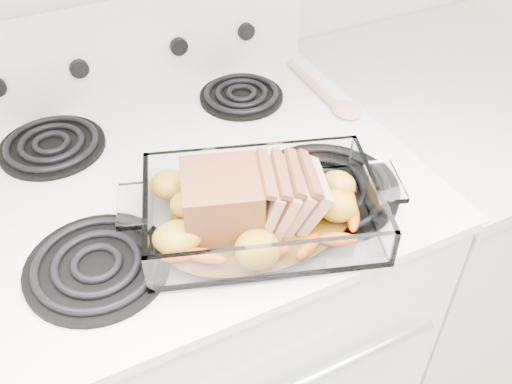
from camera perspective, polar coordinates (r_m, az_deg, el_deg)
name	(u,v)px	position (r m, az deg, el deg)	size (l,w,h in m)	color
electric_range	(199,323)	(1.34, -5.71, -12.89)	(0.78, 0.70, 1.12)	white
counter_right	(430,235)	(1.60, 17.02, -4.09)	(0.58, 0.68, 0.93)	beige
baking_dish	(262,214)	(0.87, 0.59, -2.24)	(0.35, 0.23, 0.07)	white
pork_roast	(243,204)	(0.84, -1.27, -1.19)	(0.21, 0.11, 0.09)	brown
roast_vegetables	(249,196)	(0.89, -0.72, -0.38)	(0.36, 0.20, 0.04)	#CE3A00
wooden_spoon	(331,98)	(1.17, 7.50, 9.32)	(0.05, 0.25, 0.02)	tan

